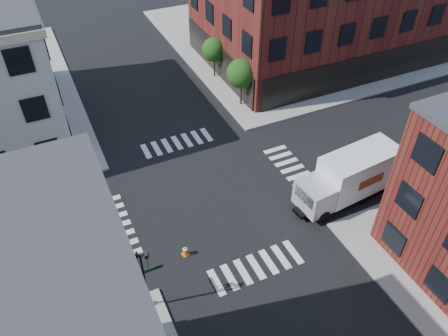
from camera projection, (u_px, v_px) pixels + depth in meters
name	position (u px, v px, depth m)	size (l,w,h in m)	color
ground	(211.00, 195.00, 31.85)	(120.00, 120.00, 0.00)	black
sidewalk_ne	(299.00, 35.00, 53.00)	(30.00, 30.00, 0.15)	gray
tree_near	(242.00, 75.00, 39.08)	(2.69, 2.69, 4.49)	black
tree_far	(215.00, 51.00, 43.39)	(2.43, 2.43, 4.07)	black
signal_pole	(145.00, 274.00, 23.23)	(1.29, 1.24, 4.60)	black
box_truck	(350.00, 176.00, 30.58)	(8.23, 3.15, 3.65)	silver
traffic_cone	(185.00, 251.00, 27.53)	(0.50, 0.50, 0.78)	orange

